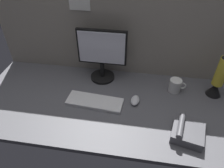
% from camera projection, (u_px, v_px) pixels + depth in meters
% --- Properties ---
extents(ground_plane, '(1.80, 0.80, 0.03)m').
position_uv_depth(ground_plane, '(111.00, 102.00, 1.41)').
color(ground_plane, '#515156').
extents(cubicle_wall_back, '(1.80, 0.06, 0.78)m').
position_uv_depth(cubicle_wall_back, '(119.00, 23.00, 1.44)').
color(cubicle_wall_back, gray).
rests_on(cubicle_wall_back, ground_plane).
extents(monitor, '(0.35, 0.18, 0.39)m').
position_uv_depth(monitor, '(102.00, 54.00, 1.47)').
color(monitor, black).
rests_on(monitor, ground_plane).
extents(keyboard, '(0.38, 0.16, 0.02)m').
position_uv_depth(keyboard, '(95.00, 102.00, 1.38)').
color(keyboard, silver).
rests_on(keyboard, ground_plane).
extents(mouse, '(0.07, 0.10, 0.03)m').
position_uv_depth(mouse, '(135.00, 100.00, 1.38)').
color(mouse, silver).
rests_on(mouse, ground_plane).
extents(mug_ceramic_white, '(0.12, 0.08, 0.10)m').
position_uv_depth(mug_ceramic_white, '(175.00, 86.00, 1.45)').
color(mug_ceramic_white, white).
rests_on(mug_ceramic_white, ground_plane).
extents(lava_lamp, '(0.10, 0.10, 0.33)m').
position_uv_depth(lava_lamp, '(219.00, 78.00, 1.37)').
color(lava_lamp, black).
rests_on(lava_lamp, ground_plane).
extents(desk_phone, '(0.21, 0.22, 0.09)m').
position_uv_depth(desk_phone, '(187.00, 131.00, 1.17)').
color(desk_phone, '#4C4C51').
rests_on(desk_phone, ground_plane).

